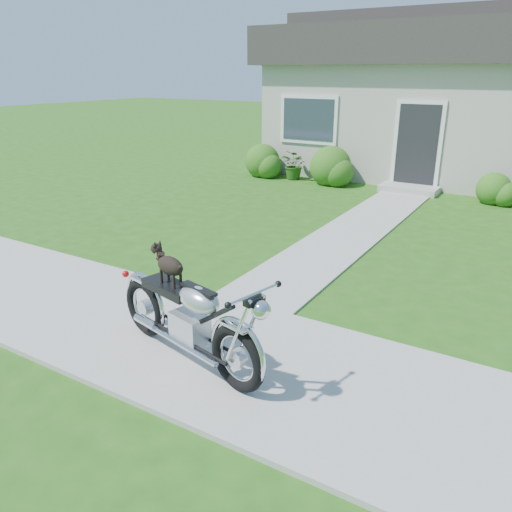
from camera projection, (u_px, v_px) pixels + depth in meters
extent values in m
plane|color=#235114|center=(322.00, 384.00, 4.85)|extent=(80.00, 80.00, 0.00)
cube|color=#9E9B93|center=(322.00, 382.00, 4.84)|extent=(24.00, 2.20, 0.04)
cube|color=#9E9B93|center=(357.00, 228.00, 9.58)|extent=(1.20, 8.00, 0.03)
cube|color=#B5AEA4|center=(501.00, 122.00, 13.95)|extent=(12.00, 6.00, 3.00)
cube|color=black|center=(417.00, 148.00, 12.40)|extent=(1.00, 0.06, 2.10)
cube|color=#9E9B93|center=(409.00, 189.00, 12.46)|extent=(1.40, 0.70, 0.16)
cube|color=#2D3847|center=(308.00, 120.00, 13.66)|extent=(1.70, 0.05, 1.30)
sphere|color=#306019|center=(262.00, 161.00, 14.27)|extent=(0.99, 0.99, 0.99)
sphere|color=#306019|center=(494.00, 189.00, 11.34)|extent=(0.76, 0.76, 0.76)
sphere|color=#306019|center=(331.00, 167.00, 13.24)|extent=(1.10, 1.10, 1.10)
imported|color=#234C14|center=(295.00, 165.00, 13.83)|extent=(0.92, 0.86, 0.81)
torus|color=black|center=(237.00, 358.00, 4.59)|extent=(0.68, 0.26, 0.67)
torus|color=black|center=(145.00, 307.00, 5.58)|extent=(0.68, 0.26, 0.67)
cube|color=silver|center=(190.00, 328.00, 5.04)|extent=(0.44, 0.33, 0.30)
ellipsoid|color=silver|center=(199.00, 299.00, 4.79)|extent=(0.56, 0.40, 0.26)
cube|color=black|center=(170.00, 287.00, 5.11)|extent=(0.69, 0.40, 0.09)
cube|color=silver|center=(237.00, 325.00, 4.47)|extent=(0.32, 0.21, 0.03)
cube|color=silver|center=(143.00, 279.00, 5.46)|extent=(0.32, 0.21, 0.03)
cylinder|color=silver|center=(254.00, 294.00, 4.20)|extent=(0.17, 0.59, 0.03)
sphere|color=silver|center=(261.00, 310.00, 4.19)|extent=(0.20, 0.20, 0.17)
cylinder|color=silver|center=(180.00, 344.00, 4.99)|extent=(1.08, 0.31, 0.06)
ellipsoid|color=black|center=(170.00, 266.00, 5.00)|extent=(0.39, 0.25, 0.19)
sphere|color=black|center=(156.00, 249.00, 5.11)|extent=(0.14, 0.14, 0.12)
cylinder|color=black|center=(168.00, 274.00, 5.15)|extent=(0.04, 0.04, 0.15)
cylinder|color=black|center=(161.00, 276.00, 5.09)|extent=(0.04, 0.04, 0.15)
cylinder|color=black|center=(181.00, 279.00, 5.01)|extent=(0.04, 0.04, 0.15)
cylinder|color=black|center=(174.00, 282.00, 4.95)|extent=(0.04, 0.04, 0.15)
torus|color=#B76231|center=(160.00, 255.00, 5.09)|extent=(0.08, 0.11, 0.10)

